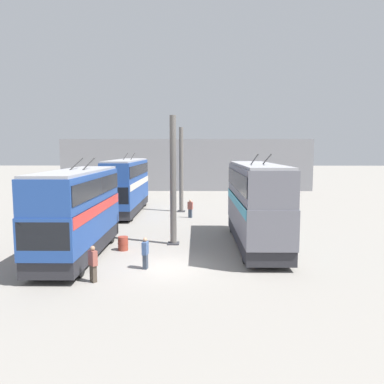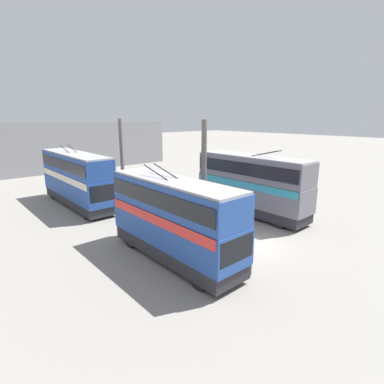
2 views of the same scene
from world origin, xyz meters
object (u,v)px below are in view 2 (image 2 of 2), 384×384
object	(u,v)px
bus_right_mid	(76,176)
bus_right_near	(174,215)
person_aisle_foreground	(245,239)
oil_drum	(188,237)
bus_left_far	(251,181)
person_aisle_midway	(148,192)
person_by_right_row	(249,259)

from	to	relation	value
bus_right_mid	bus_right_near	bearing A→B (deg)	-180.00
person_aisle_foreground	oil_drum	size ratio (longest dim) A/B	1.94
bus_left_far	person_aisle_foreground	bearing A→B (deg)	125.90
person_aisle_midway	person_by_right_row	size ratio (longest dim) A/B	0.97
person_by_right_row	oil_drum	size ratio (longest dim) A/B	2.03
bus_right_mid	person_aisle_midway	bearing A→B (deg)	-114.06
person_aisle_midway	bus_left_far	bearing A→B (deg)	45.12
bus_left_far	oil_drum	xyz separation A→B (m)	(-1.04, 7.95, -2.47)
bus_right_mid	person_by_right_row	size ratio (longest dim) A/B	6.78
bus_right_near	oil_drum	distance (m)	3.47
bus_right_mid	person_by_right_row	xyz separation A→B (m)	(-18.63, -1.89, -1.95)
bus_left_far	person_aisle_foreground	size ratio (longest dim) A/B	6.55
bus_left_far	person_aisle_foreground	distance (m)	7.88
person_aisle_midway	person_by_right_row	xyz separation A→B (m)	(-15.96, 4.08, 0.03)
bus_right_near	person_aisle_foreground	world-z (taller)	bus_right_near
person_by_right_row	oil_drum	distance (m)	5.35
bus_left_far	oil_drum	distance (m)	8.38
person_aisle_midway	oil_drum	world-z (taller)	person_aisle_midway
oil_drum	bus_right_near	bearing A→B (deg)	121.57
bus_right_near	oil_drum	size ratio (longest dim) A/B	11.61
person_by_right_row	oil_drum	xyz separation A→B (m)	(5.32, -0.29, -0.47)
bus_right_near	oil_drum	xyz separation A→B (m)	(1.34, -2.19, -2.33)
person_by_right_row	person_aisle_foreground	size ratio (longest dim) A/B	1.05
person_aisle_midway	person_aisle_foreground	size ratio (longest dim) A/B	1.01
person_aisle_midway	person_aisle_foreground	xyz separation A→B (m)	(-14.06, 2.00, -0.01)
bus_left_far	person_by_right_row	bearing A→B (deg)	127.66
bus_left_far	person_aisle_midway	bearing A→B (deg)	23.42
bus_left_far	person_aisle_midway	world-z (taller)	bus_left_far
bus_right_near	bus_right_mid	world-z (taller)	bus_right_mid
bus_right_near	person_aisle_foreground	bearing A→B (deg)	-117.66
person_by_right_row	bus_right_near	bearing A→B (deg)	69.78
bus_right_mid	person_aisle_midway	distance (m)	6.83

